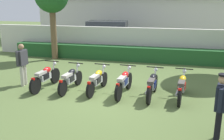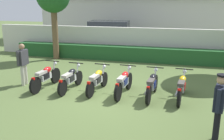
{
  "view_description": "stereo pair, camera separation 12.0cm",
  "coord_description": "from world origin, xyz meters",
  "px_view_note": "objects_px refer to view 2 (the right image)",
  "views": [
    {
      "loc": [
        2.2,
        -7.93,
        3.2
      ],
      "look_at": [
        0.0,
        0.82,
        0.78
      ],
      "focal_mm": 41.17,
      "sensor_mm": 36.0,
      "label": 1
    },
    {
      "loc": [
        2.32,
        -7.9,
        3.2
      ],
      "look_at": [
        0.0,
        0.82,
        0.78
      ],
      "focal_mm": 41.17,
      "sensor_mm": 36.0,
      "label": 2
    }
  ],
  "objects_px": {
    "inspector_person": "(23,61)",
    "motorcycle_in_row_5": "(182,87)",
    "motorcycle_in_row_3": "(124,82)",
    "motorcycle_in_row_1": "(71,79)",
    "officer_0": "(219,103)",
    "parked_car": "(111,35)",
    "motorcycle_in_row_0": "(46,77)",
    "motorcycle_in_row_4": "(152,85)",
    "motorcycle_in_row_2": "(97,80)"
  },
  "relations": [
    {
      "from": "motorcycle_in_row_5",
      "to": "motorcycle_in_row_1",
      "type": "bearing_deg",
      "value": 96.65
    },
    {
      "from": "motorcycle_in_row_1",
      "to": "officer_0",
      "type": "height_order",
      "value": "officer_0"
    },
    {
      "from": "motorcycle_in_row_0",
      "to": "inspector_person",
      "type": "relative_size",
      "value": 1.2
    },
    {
      "from": "motorcycle_in_row_0",
      "to": "motorcycle_in_row_1",
      "type": "bearing_deg",
      "value": -83.46
    },
    {
      "from": "parked_car",
      "to": "motorcycle_in_row_0",
      "type": "bearing_deg",
      "value": -95.76
    },
    {
      "from": "motorcycle_in_row_4",
      "to": "inspector_person",
      "type": "distance_m",
      "value": 5.03
    },
    {
      "from": "motorcycle_in_row_5",
      "to": "inspector_person",
      "type": "distance_m",
      "value": 6.0
    },
    {
      "from": "motorcycle_in_row_2",
      "to": "motorcycle_in_row_4",
      "type": "xyz_separation_m",
      "value": [
        1.99,
        -0.09,
        0.02
      ]
    },
    {
      "from": "motorcycle_in_row_0",
      "to": "motorcycle_in_row_5",
      "type": "height_order",
      "value": "motorcycle_in_row_0"
    },
    {
      "from": "parked_car",
      "to": "motorcycle_in_row_0",
      "type": "height_order",
      "value": "parked_car"
    },
    {
      "from": "motorcycle_in_row_1",
      "to": "motorcycle_in_row_2",
      "type": "xyz_separation_m",
      "value": [
        1.01,
        0.08,
        -0.0
      ]
    },
    {
      "from": "motorcycle_in_row_2",
      "to": "inspector_person",
      "type": "height_order",
      "value": "inspector_person"
    },
    {
      "from": "motorcycle_in_row_0",
      "to": "officer_0",
      "type": "bearing_deg",
      "value": -108.56
    },
    {
      "from": "motorcycle_in_row_3",
      "to": "motorcycle_in_row_4",
      "type": "height_order",
      "value": "motorcycle_in_row_3"
    },
    {
      "from": "motorcycle_in_row_0",
      "to": "motorcycle_in_row_2",
      "type": "relative_size",
      "value": 1.05
    },
    {
      "from": "motorcycle_in_row_1",
      "to": "inspector_person",
      "type": "height_order",
      "value": "inspector_person"
    },
    {
      "from": "motorcycle_in_row_3",
      "to": "motorcycle_in_row_4",
      "type": "distance_m",
      "value": 0.99
    },
    {
      "from": "motorcycle_in_row_1",
      "to": "motorcycle_in_row_5",
      "type": "xyz_separation_m",
      "value": [
        3.97,
        0.06,
        0.01
      ]
    },
    {
      "from": "officer_0",
      "to": "motorcycle_in_row_4",
      "type": "bearing_deg",
      "value": -40.89
    },
    {
      "from": "parked_car",
      "to": "inspector_person",
      "type": "bearing_deg",
      "value": -102.23
    },
    {
      "from": "motorcycle_in_row_4",
      "to": "motorcycle_in_row_5",
      "type": "height_order",
      "value": "motorcycle_in_row_4"
    },
    {
      "from": "motorcycle_in_row_0",
      "to": "motorcycle_in_row_5",
      "type": "bearing_deg",
      "value": -84.51
    },
    {
      "from": "officer_0",
      "to": "inspector_person",
      "type": "bearing_deg",
      "value": -7.35
    },
    {
      "from": "inspector_person",
      "to": "officer_0",
      "type": "xyz_separation_m",
      "value": [
        6.78,
        -2.58,
        -0.0
      ]
    },
    {
      "from": "parked_car",
      "to": "motorcycle_in_row_1",
      "type": "xyz_separation_m",
      "value": [
        0.88,
        -9.03,
        -0.5
      ]
    },
    {
      "from": "parked_car",
      "to": "motorcycle_in_row_2",
      "type": "bearing_deg",
      "value": -83.1
    },
    {
      "from": "motorcycle_in_row_2",
      "to": "motorcycle_in_row_5",
      "type": "distance_m",
      "value": 2.96
    },
    {
      "from": "motorcycle_in_row_2",
      "to": "officer_0",
      "type": "distance_m",
      "value": 4.57
    },
    {
      "from": "motorcycle_in_row_1",
      "to": "motorcycle_in_row_2",
      "type": "relative_size",
      "value": 1.0
    },
    {
      "from": "motorcycle_in_row_5",
      "to": "motorcycle_in_row_4",
      "type": "bearing_deg",
      "value": 99.77
    },
    {
      "from": "motorcycle_in_row_4",
      "to": "motorcycle_in_row_5",
      "type": "bearing_deg",
      "value": -82.34
    },
    {
      "from": "motorcycle_in_row_4",
      "to": "motorcycle_in_row_5",
      "type": "distance_m",
      "value": 0.98
    },
    {
      "from": "motorcycle_in_row_3",
      "to": "officer_0",
      "type": "height_order",
      "value": "officer_0"
    },
    {
      "from": "parked_car",
      "to": "motorcycle_in_row_2",
      "type": "relative_size",
      "value": 2.48
    },
    {
      "from": "parked_car",
      "to": "officer_0",
      "type": "height_order",
      "value": "parked_car"
    },
    {
      "from": "motorcycle_in_row_1",
      "to": "officer_0",
      "type": "bearing_deg",
      "value": -114.19
    },
    {
      "from": "motorcycle_in_row_5",
      "to": "motorcycle_in_row_3",
      "type": "bearing_deg",
      "value": 97.1
    },
    {
      "from": "inspector_person",
      "to": "motorcycle_in_row_4",
      "type": "bearing_deg",
      "value": -1.24
    },
    {
      "from": "inspector_person",
      "to": "motorcycle_in_row_5",
      "type": "bearing_deg",
      "value": -0.4
    },
    {
      "from": "motorcycle_in_row_3",
      "to": "officer_0",
      "type": "relative_size",
      "value": 1.18
    },
    {
      "from": "motorcycle_in_row_0",
      "to": "motorcycle_in_row_1",
      "type": "height_order",
      "value": "motorcycle_in_row_0"
    },
    {
      "from": "motorcycle_in_row_0",
      "to": "parked_car",
      "type": "bearing_deg",
      "value": 3.61
    },
    {
      "from": "motorcycle_in_row_5",
      "to": "inspector_person",
      "type": "relative_size",
      "value": 1.17
    },
    {
      "from": "motorcycle_in_row_1",
      "to": "motorcycle_in_row_2",
      "type": "bearing_deg",
      "value": -82.3
    },
    {
      "from": "motorcycle_in_row_0",
      "to": "officer_0",
      "type": "distance_m",
      "value": 6.28
    },
    {
      "from": "motorcycle_in_row_1",
      "to": "officer_0",
      "type": "relative_size",
      "value": 1.14
    },
    {
      "from": "motorcycle_in_row_3",
      "to": "motorcycle_in_row_5",
      "type": "relative_size",
      "value": 1.01
    },
    {
      "from": "parked_car",
      "to": "motorcycle_in_row_3",
      "type": "height_order",
      "value": "parked_car"
    },
    {
      "from": "motorcycle_in_row_2",
      "to": "officer_0",
      "type": "height_order",
      "value": "officer_0"
    },
    {
      "from": "motorcycle_in_row_3",
      "to": "motorcycle_in_row_2",
      "type": "bearing_deg",
      "value": 90.94
    }
  ]
}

